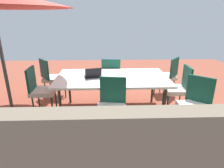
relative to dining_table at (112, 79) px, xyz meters
The scene contains 11 objects.
ground_plane 0.74m from the dining_table, ahead, with size 10.00×10.00×0.02m, color #9E4C38.
dining_table is the anchor object (origin of this frame).
chair_west 1.37m from the dining_table, behind, with size 0.47×0.46×0.98m.
chair_southeast 1.63m from the dining_table, 28.26° to the right, with size 0.58×0.58×0.98m.
chair_east 1.45m from the dining_table, ahead, with size 0.47×0.46×0.98m.
chair_southwest 1.64m from the dining_table, 149.49° to the right, with size 0.58×0.58×0.98m.
chair_northwest 1.60m from the dining_table, 149.16° to the left, with size 0.58×0.59×0.98m.
chair_north 0.84m from the dining_table, 88.06° to the left, with size 0.48×0.49×0.98m.
chair_south 0.82m from the dining_table, 90.87° to the right, with size 0.47×0.48×0.98m.
laptop 0.39m from the dining_table, ahead, with size 0.37×0.32×0.21m.
cup 0.26m from the dining_table, 98.07° to the left, with size 0.08×0.08×0.09m, color white.
Camera 1 is at (0.13, 3.64, 1.92)m, focal length 30.64 mm.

